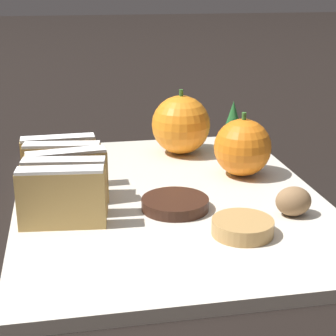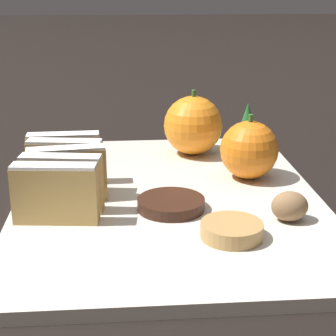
# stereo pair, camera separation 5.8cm
# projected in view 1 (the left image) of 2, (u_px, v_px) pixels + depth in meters

# --- Properties ---
(ground_plane) EXTENTS (6.00, 6.00, 0.00)m
(ground_plane) POSITION_uv_depth(u_px,v_px,m) (168.00, 205.00, 0.59)
(ground_plane) COLOR black
(serving_platter) EXTENTS (0.32, 0.42, 0.01)m
(serving_platter) POSITION_uv_depth(u_px,v_px,m) (168.00, 200.00, 0.59)
(serving_platter) COLOR silver
(serving_platter) RESTS_ON ground_plane
(stollen_slice_front) EXTENTS (0.08, 0.03, 0.06)m
(stollen_slice_front) POSITION_uv_depth(u_px,v_px,m) (62.00, 198.00, 0.51)
(stollen_slice_front) COLOR tan
(stollen_slice_front) RESTS_ON serving_platter
(stollen_slice_second) EXTENTS (0.08, 0.03, 0.06)m
(stollen_slice_second) POSITION_uv_depth(u_px,v_px,m) (65.00, 187.00, 0.53)
(stollen_slice_second) COLOR tan
(stollen_slice_second) RESTS_ON serving_platter
(stollen_slice_third) EXTENTS (0.08, 0.03, 0.06)m
(stollen_slice_third) POSITION_uv_depth(u_px,v_px,m) (67.00, 178.00, 0.56)
(stollen_slice_third) COLOR tan
(stollen_slice_third) RESTS_ON serving_platter
(stollen_slice_fourth) EXTENTS (0.08, 0.03, 0.06)m
(stollen_slice_fourth) POSITION_uv_depth(u_px,v_px,m) (63.00, 170.00, 0.58)
(stollen_slice_fourth) COLOR tan
(stollen_slice_fourth) RESTS_ON serving_platter
(stollen_slice_fifth) EXTENTS (0.08, 0.02, 0.06)m
(stollen_slice_fifth) POSITION_uv_depth(u_px,v_px,m) (59.00, 162.00, 0.60)
(stollen_slice_fifth) COLOR tan
(stollen_slice_fifth) RESTS_ON serving_platter
(orange_near) EXTENTS (0.08, 0.08, 0.08)m
(orange_near) POSITION_uv_depth(u_px,v_px,m) (181.00, 125.00, 0.72)
(orange_near) COLOR orange
(orange_near) RESTS_ON serving_platter
(orange_far) EXTENTS (0.07, 0.07, 0.07)m
(orange_far) POSITION_uv_depth(u_px,v_px,m) (243.00, 147.00, 0.64)
(orange_far) COLOR orange
(orange_far) RESTS_ON serving_platter
(walnut) EXTENTS (0.03, 0.03, 0.03)m
(walnut) POSITION_uv_depth(u_px,v_px,m) (293.00, 201.00, 0.54)
(walnut) COLOR #8E6B47
(walnut) RESTS_ON serving_platter
(chocolate_cookie) EXTENTS (0.07, 0.07, 0.01)m
(chocolate_cookie) POSITION_uv_depth(u_px,v_px,m) (171.00, 204.00, 0.55)
(chocolate_cookie) COLOR #381E14
(chocolate_cookie) RESTS_ON serving_platter
(gingerbread_cookie) EXTENTS (0.06, 0.06, 0.01)m
(gingerbread_cookie) POSITION_uv_depth(u_px,v_px,m) (243.00, 227.00, 0.50)
(gingerbread_cookie) COLOR tan
(gingerbread_cookie) RESTS_ON serving_platter
(evergreen_sprig) EXTENTS (0.04, 0.04, 0.06)m
(evergreen_sprig) POSITION_uv_depth(u_px,v_px,m) (233.00, 125.00, 0.74)
(evergreen_sprig) COLOR #23662D
(evergreen_sprig) RESTS_ON serving_platter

